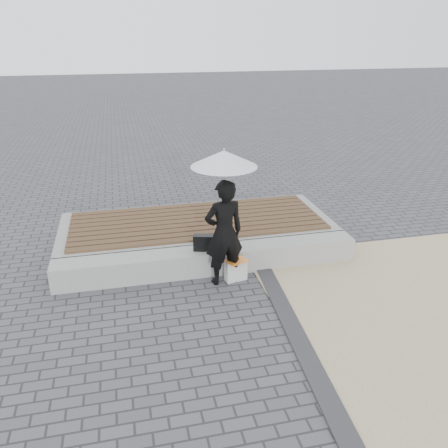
{
  "coord_description": "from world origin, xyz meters",
  "views": [
    {
      "loc": [
        -1.29,
        -5.05,
        3.71
      ],
      "look_at": [
        0.15,
        1.19,
        1.0
      ],
      "focal_mm": 36.91,
      "sensor_mm": 36.0,
      "label": 1
    }
  ],
  "objects_px": {
    "seating_ledge": "(210,260)",
    "parasol": "(224,159)",
    "handbag": "(205,243)",
    "woman": "(224,233)",
    "canvas_tote": "(236,270)"
  },
  "relations": [
    {
      "from": "parasol",
      "to": "handbag",
      "type": "relative_size",
      "value": 3.28
    },
    {
      "from": "canvas_tote",
      "to": "woman",
      "type": "bearing_deg",
      "value": 173.13
    },
    {
      "from": "parasol",
      "to": "handbag",
      "type": "bearing_deg",
      "value": 120.38
    },
    {
      "from": "seating_ledge",
      "to": "parasol",
      "type": "relative_size",
      "value": 4.04
    },
    {
      "from": "seating_ledge",
      "to": "handbag",
      "type": "xyz_separation_m",
      "value": [
        -0.07,
        -0.03,
        0.33
      ]
    },
    {
      "from": "woman",
      "to": "canvas_tote",
      "type": "relative_size",
      "value": 4.7
    },
    {
      "from": "seating_ledge",
      "to": "parasol",
      "type": "height_order",
      "value": "parasol"
    },
    {
      "from": "woman",
      "to": "parasol",
      "type": "relative_size",
      "value": 1.38
    },
    {
      "from": "seating_ledge",
      "to": "parasol",
      "type": "xyz_separation_m",
      "value": [
        0.15,
        -0.41,
        1.82
      ]
    },
    {
      "from": "woman",
      "to": "parasol",
      "type": "xyz_separation_m",
      "value": [
        0.0,
        0.0,
        1.16
      ]
    },
    {
      "from": "parasol",
      "to": "canvas_tote",
      "type": "bearing_deg",
      "value": 4.04
    },
    {
      "from": "seating_ledge",
      "to": "handbag",
      "type": "height_order",
      "value": "handbag"
    },
    {
      "from": "handbag",
      "to": "canvas_tote",
      "type": "bearing_deg",
      "value": -25.26
    },
    {
      "from": "woman",
      "to": "canvas_tote",
      "type": "distance_m",
      "value": 0.7
    },
    {
      "from": "seating_ledge",
      "to": "parasol",
      "type": "bearing_deg",
      "value": -69.88
    }
  ]
}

